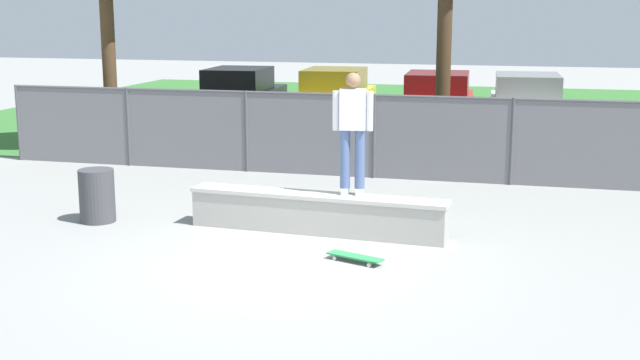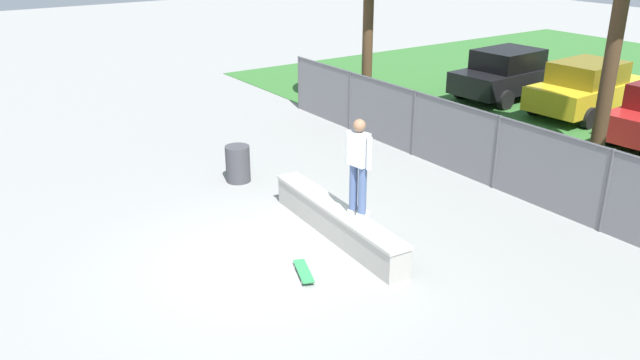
# 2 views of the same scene
# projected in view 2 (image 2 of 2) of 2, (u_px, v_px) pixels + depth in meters

# --- Properties ---
(ground_plane) EXTENTS (80.00, 80.00, 0.00)m
(ground_plane) POSITION_uv_depth(u_px,v_px,m) (262.00, 261.00, 11.33)
(ground_plane) COLOR gray
(concrete_ledge) EXTENTS (4.02, 0.75, 0.60)m
(concrete_ledge) POSITION_uv_depth(u_px,v_px,m) (337.00, 221.00, 12.13)
(concrete_ledge) COLOR #A8A59E
(concrete_ledge) RESTS_ON ground
(skateboarder) EXTENTS (0.60, 0.32, 1.82)m
(skateboarder) POSITION_uv_depth(u_px,v_px,m) (359.00, 164.00, 11.28)
(skateboarder) COLOR beige
(skateboarder) RESTS_ON concrete_ledge
(skateboard) EXTENTS (0.82, 0.47, 0.09)m
(skateboard) POSITION_uv_depth(u_px,v_px,m) (304.00, 271.00, 10.85)
(skateboard) COLOR #2D8C4C
(skateboard) RESTS_ON ground
(chainlink_fence) EXTENTS (16.13, 0.07, 1.68)m
(chainlink_fence) POSITION_uv_depth(u_px,v_px,m) (497.00, 149.00, 14.13)
(chainlink_fence) COLOR #4C4C51
(chainlink_fence) RESTS_ON ground
(car_black) EXTENTS (2.20, 4.30, 1.66)m
(car_black) POSITION_uv_depth(u_px,v_px,m) (509.00, 74.00, 21.54)
(car_black) COLOR black
(car_black) RESTS_ON ground
(car_yellow) EXTENTS (2.20, 4.30, 1.66)m
(car_yellow) POSITION_uv_depth(u_px,v_px,m) (588.00, 88.00, 19.66)
(car_yellow) COLOR gold
(car_yellow) RESTS_ON ground
(trash_bin) EXTENTS (0.56, 0.56, 0.84)m
(trash_bin) POSITION_uv_depth(u_px,v_px,m) (238.00, 164.00, 14.69)
(trash_bin) COLOR #3F3F44
(trash_bin) RESTS_ON ground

